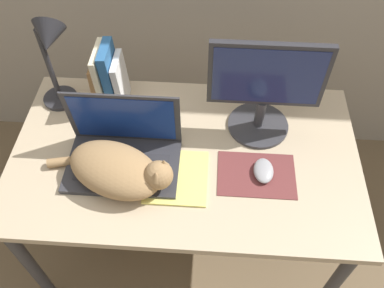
{
  "coord_description": "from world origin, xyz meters",
  "views": [
    {
      "loc": [
        0.08,
        -0.5,
        1.87
      ],
      "look_at": [
        0.03,
        0.32,
        0.84
      ],
      "focal_mm": 38.0,
      "sensor_mm": 36.0,
      "label": 1
    }
  ],
  "objects_px": {
    "laptop": "(123,151)",
    "external_monitor": "(265,88)",
    "book_row": "(108,78)",
    "cat": "(118,170)",
    "notepad": "(176,177)",
    "computer_mouse": "(263,171)",
    "desk_lamp": "(50,52)"
  },
  "relations": [
    {
      "from": "cat",
      "to": "book_row",
      "type": "xyz_separation_m",
      "value": [
        -0.1,
        0.37,
        0.05
      ]
    },
    {
      "from": "laptop",
      "to": "external_monitor",
      "type": "relative_size",
      "value": 0.98
    },
    {
      "from": "book_row",
      "to": "external_monitor",
      "type": "bearing_deg",
      "value": -10.05
    },
    {
      "from": "cat",
      "to": "book_row",
      "type": "distance_m",
      "value": 0.39
    },
    {
      "from": "computer_mouse",
      "to": "desk_lamp",
      "type": "distance_m",
      "value": 0.82
    },
    {
      "from": "external_monitor",
      "to": "computer_mouse",
      "type": "xyz_separation_m",
      "value": [
        0.01,
        -0.21,
        -0.18
      ]
    },
    {
      "from": "laptop",
      "to": "computer_mouse",
      "type": "bearing_deg",
      "value": -3.02
    },
    {
      "from": "computer_mouse",
      "to": "desk_lamp",
      "type": "height_order",
      "value": "desk_lamp"
    },
    {
      "from": "laptop",
      "to": "book_row",
      "type": "xyz_separation_m",
      "value": [
        -0.1,
        0.29,
        0.06
      ]
    },
    {
      "from": "external_monitor",
      "to": "book_row",
      "type": "bearing_deg",
      "value": 169.95
    },
    {
      "from": "laptop",
      "to": "book_row",
      "type": "distance_m",
      "value": 0.31
    },
    {
      "from": "cat",
      "to": "book_row",
      "type": "height_order",
      "value": "book_row"
    },
    {
      "from": "external_monitor",
      "to": "notepad",
      "type": "relative_size",
      "value": 1.76
    },
    {
      "from": "desk_lamp",
      "to": "cat",
      "type": "bearing_deg",
      "value": -51.36
    },
    {
      "from": "book_row",
      "to": "cat",
      "type": "bearing_deg",
      "value": -75.32
    },
    {
      "from": "laptop",
      "to": "desk_lamp",
      "type": "height_order",
      "value": "desk_lamp"
    },
    {
      "from": "laptop",
      "to": "notepad",
      "type": "relative_size",
      "value": 1.73
    },
    {
      "from": "computer_mouse",
      "to": "notepad",
      "type": "xyz_separation_m",
      "value": [
        -0.29,
        -0.04,
        -0.01
      ]
    },
    {
      "from": "book_row",
      "to": "desk_lamp",
      "type": "xyz_separation_m",
      "value": [
        -0.17,
        -0.04,
        0.15
      ]
    },
    {
      "from": "cat",
      "to": "external_monitor",
      "type": "distance_m",
      "value": 0.55
    },
    {
      "from": "external_monitor",
      "to": "notepad",
      "type": "bearing_deg",
      "value": -138.49
    },
    {
      "from": "laptop",
      "to": "external_monitor",
      "type": "bearing_deg",
      "value": 21.93
    },
    {
      "from": "external_monitor",
      "to": "notepad",
      "type": "distance_m",
      "value": 0.42
    },
    {
      "from": "cat",
      "to": "notepad",
      "type": "bearing_deg",
      "value": 7.4
    },
    {
      "from": "laptop",
      "to": "cat",
      "type": "bearing_deg",
      "value": -89.57
    },
    {
      "from": "computer_mouse",
      "to": "desk_lamp",
      "type": "relative_size",
      "value": 0.25
    },
    {
      "from": "laptop",
      "to": "desk_lamp",
      "type": "relative_size",
      "value": 0.96
    },
    {
      "from": "computer_mouse",
      "to": "desk_lamp",
      "type": "xyz_separation_m",
      "value": [
        -0.74,
        0.27,
        0.24
      ]
    },
    {
      "from": "laptop",
      "to": "cat",
      "type": "height_order",
      "value": "laptop"
    },
    {
      "from": "cat",
      "to": "book_row",
      "type": "relative_size",
      "value": 1.74
    },
    {
      "from": "computer_mouse",
      "to": "notepad",
      "type": "height_order",
      "value": "computer_mouse"
    },
    {
      "from": "laptop",
      "to": "notepad",
      "type": "bearing_deg",
      "value": -18.21
    }
  ]
}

